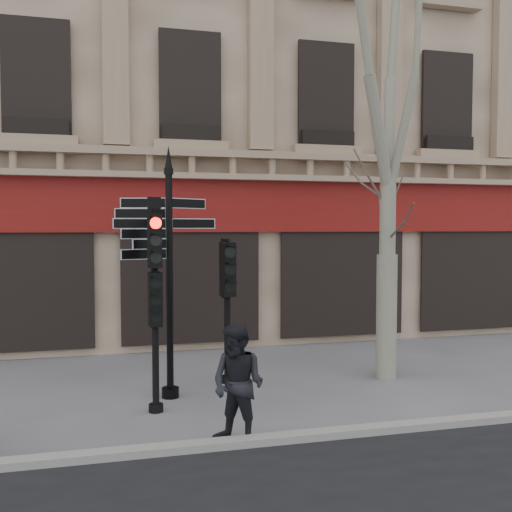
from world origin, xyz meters
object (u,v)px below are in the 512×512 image
(fingerpost, at_px, (169,229))
(traffic_signal_main, at_px, (155,277))
(plane_tree, at_px, (390,36))
(pedestrian_b, at_px, (238,384))
(traffic_signal_secondary, at_px, (227,285))

(fingerpost, relative_size, traffic_signal_main, 1.27)
(plane_tree, distance_m, pedestrian_b, 7.52)
(traffic_signal_main, xyz_separation_m, traffic_signal_secondary, (1.50, 1.45, -0.31))
(fingerpost, relative_size, traffic_signal_secondary, 1.62)
(traffic_signal_main, bearing_deg, traffic_signal_secondary, 39.80)
(fingerpost, bearing_deg, traffic_signal_secondary, 24.33)
(traffic_signal_main, xyz_separation_m, pedestrian_b, (1.03, -1.71, -1.39))
(fingerpost, xyz_separation_m, traffic_signal_main, (-0.31, -0.75, -0.79))
(pedestrian_b, bearing_deg, fingerpost, 151.49)
(pedestrian_b, bearing_deg, plane_tree, 81.60)
(traffic_signal_secondary, bearing_deg, traffic_signal_main, -141.96)
(traffic_signal_secondary, bearing_deg, fingerpost, -155.39)
(traffic_signal_main, bearing_deg, plane_tree, 7.66)
(pedestrian_b, bearing_deg, traffic_signal_main, 166.22)
(plane_tree, relative_size, pedestrian_b, 5.68)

